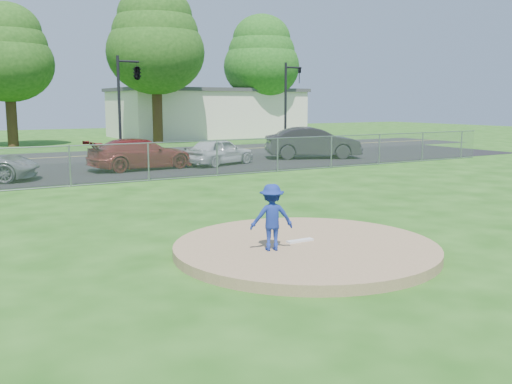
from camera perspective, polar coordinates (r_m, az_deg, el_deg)
ground at (r=20.60m, az=-11.36°, el=0.23°), size 120.00×120.00×0.00m
pitchers_mound at (r=11.77m, az=4.97°, el=-5.64°), size 5.40×5.40×0.20m
pitching_rubber at (r=11.89m, az=4.42°, el=-4.88°), size 0.60×0.15×0.04m
chain_link_fence at (r=22.39m, az=-13.11°, el=2.79°), size 40.00×0.06×1.50m
parking_lot at (r=26.77m, az=-15.96°, el=2.05°), size 50.00×8.00×0.01m
street at (r=34.05m, az=-19.17°, el=3.30°), size 60.00×7.00×0.01m
commercial_building at (r=52.41m, az=-4.95°, el=7.92°), size 16.40×9.40×4.30m
tree_center at (r=43.76m, az=-23.61°, el=12.68°), size 6.16×6.16×9.84m
tree_right at (r=44.36m, az=-10.02°, el=14.75°), size 7.28×7.28×11.63m
tree_far_right at (r=51.81m, az=0.56°, el=13.36°), size 6.72×6.72×10.74m
traffic_signal_center at (r=33.05m, az=-11.99°, el=11.44°), size 1.42×2.48×5.60m
traffic_signal_right at (r=37.59m, az=3.28°, el=9.39°), size 1.28×0.20×5.60m
pitcher at (r=11.08m, az=1.58°, el=-2.54°), size 0.95×0.74×1.30m
parked_car_darkred at (r=26.80m, az=-11.43°, el=3.76°), size 5.03×2.38×1.42m
parked_car_pearl at (r=28.25m, az=-3.70°, el=4.08°), size 4.19×2.85×1.32m
parked_car_charcoal at (r=31.75m, az=5.72°, el=4.93°), size 5.47×3.75×1.71m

